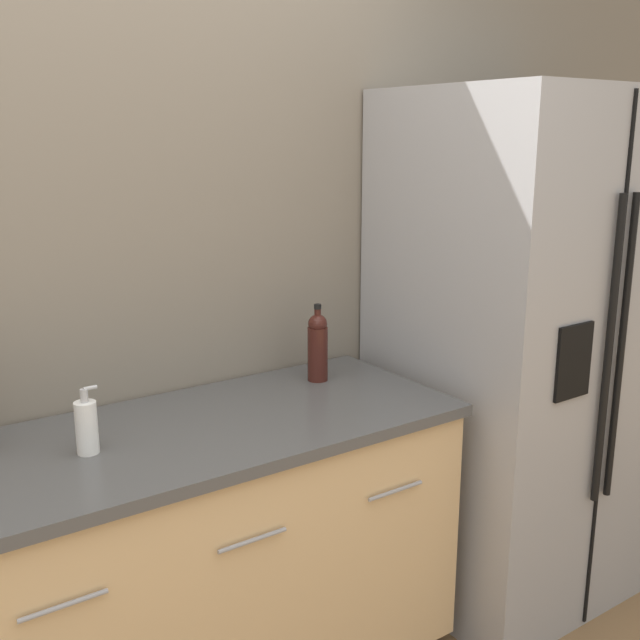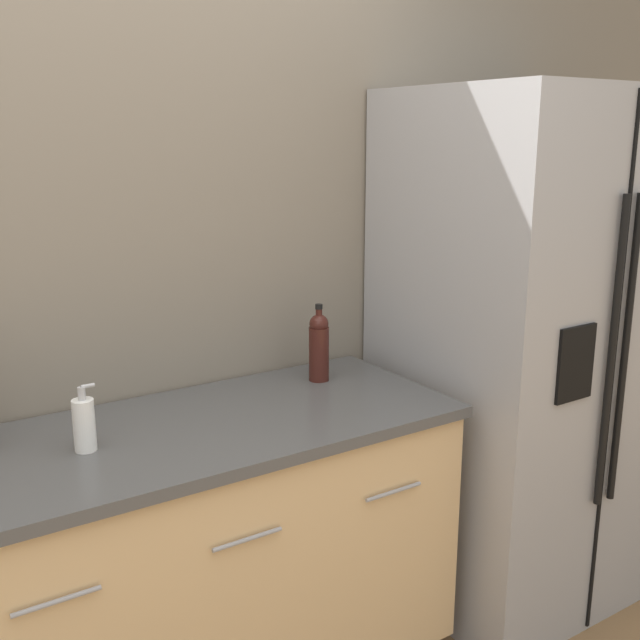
# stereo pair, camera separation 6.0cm
# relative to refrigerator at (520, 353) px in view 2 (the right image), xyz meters

# --- Properties ---
(wall_back) EXTENTS (10.00, 0.05, 2.60)m
(wall_back) POSITION_rel_refrigerator_xyz_m (-1.53, 0.42, 0.37)
(wall_back) COLOR gray
(wall_back) RESTS_ON ground_plane
(counter_unit) EXTENTS (2.04, 0.64, 0.91)m
(counter_unit) POSITION_rel_refrigerator_xyz_m (-1.51, 0.08, -0.47)
(counter_unit) COLOR black
(counter_unit) RESTS_ON ground_plane
(refrigerator) EXTENTS (0.86, 0.81, 1.87)m
(refrigerator) POSITION_rel_refrigerator_xyz_m (0.00, 0.00, 0.00)
(refrigerator) COLOR #9E9EA0
(refrigerator) RESTS_ON ground_plane
(wine_bottle) EXTENTS (0.07, 0.07, 0.26)m
(wine_bottle) POSITION_rel_refrigerator_xyz_m (-0.74, 0.21, 0.09)
(wine_bottle) COLOR #3D1914
(wine_bottle) RESTS_ON counter_unit
(soap_dispenser) EXTENTS (0.06, 0.06, 0.18)m
(soap_dispenser) POSITION_rel_refrigerator_xyz_m (-1.58, 0.07, 0.04)
(soap_dispenser) COLOR white
(soap_dispenser) RESTS_ON counter_unit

